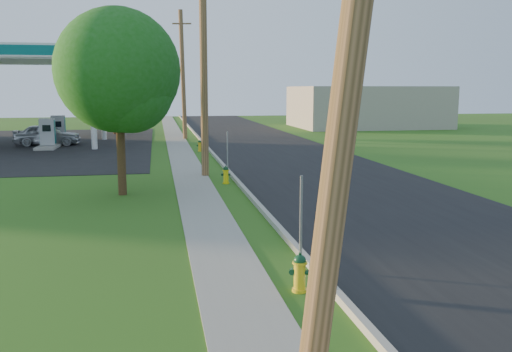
{
  "coord_description": "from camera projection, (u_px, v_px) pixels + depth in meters",
  "views": [
    {
      "loc": [
        -2.63,
        -6.36,
        3.75
      ],
      "look_at": [
        0.0,
        8.0,
        1.4
      ],
      "focal_mm": 38.0,
      "sensor_mm": 36.0,
      "label": 1
    }
  ],
  "objects": [
    {
      "name": "hydrant_far",
      "position": [
        200.0,
        146.0,
        32.85
      ],
      "size": [
        0.37,
        0.33,
        0.71
      ],
      "color": "gold",
      "rests_on": "ground"
    },
    {
      "name": "sign_post_near",
      "position": [
        301.0,
        223.0,
        11.2
      ],
      "size": [
        0.05,
        0.04,
        2.0
      ],
      "primitive_type": "cube",
      "color": "gray",
      "rests_on": "ground"
    },
    {
      "name": "utility_pole_mid",
      "position": [
        204.0,
        60.0,
        22.85
      ],
      "size": [
        1.4,
        0.32,
        9.8
      ],
      "color": "brown",
      "rests_on": "ground"
    },
    {
      "name": "sign_post_far",
      "position": [
        203.0,
        133.0,
        34.51
      ],
      "size": [
        0.05,
        0.04,
        2.0
      ],
      "primitive_type": "cube",
      "color": "gray",
      "rests_on": "ground"
    },
    {
      "name": "tree_lot",
      "position": [
        114.0,
        82.0,
        44.7
      ],
      "size": [
        4.47,
        4.47,
        6.77
      ],
      "color": "#3A2715",
      "rests_on": "ground"
    },
    {
      "name": "utility_pole_far",
      "position": [
        183.0,
        75.0,
        40.36
      ],
      "size": [
        1.4,
        0.32,
        9.5
      ],
      "color": "brown",
      "rests_on": "ground"
    },
    {
      "name": "tree_verge",
      "position": [
        121.0,
        75.0,
        18.71
      ],
      "size": [
        4.32,
        4.32,
        6.55
      ],
      "color": "#3A2715",
      "rests_on": "ground"
    },
    {
      "name": "fuel_pump_ne",
      "position": [
        48.0,
        137.0,
        34.56
      ],
      "size": [
        1.2,
        3.2,
        1.9
      ],
      "color": "#9A968C",
      "rests_on": "ground"
    },
    {
      "name": "curb",
      "position": [
        260.0,
        207.0,
        17.03
      ],
      "size": [
        0.15,
        120.0,
        0.15
      ],
      "primitive_type": "cube",
      "color": "#9A968C",
      "rests_on": "ground"
    },
    {
      "name": "sign_post_mid",
      "position": [
        227.0,
        155.0,
        22.66
      ],
      "size": [
        0.05,
        0.04,
        2.0
      ],
      "primitive_type": "cube",
      "color": "gray",
      "rests_on": "ground"
    },
    {
      "name": "car_silver",
      "position": [
        47.0,
        135.0,
        36.27
      ],
      "size": [
        4.3,
        1.84,
        1.45
      ],
      "primitive_type": "imported",
      "rotation": [
        0.0,
        0.0,
        1.54
      ],
      "color": "silver",
      "rests_on": "ground"
    },
    {
      "name": "distant_building",
      "position": [
        367.0,
        107.0,
        53.83
      ],
      "size": [
        14.0,
        10.0,
        4.0
      ],
      "primitive_type": "cube",
      "color": "gray",
      "rests_on": "ground"
    },
    {
      "name": "fuel_pump_se",
      "position": [
        59.0,
        132.0,
        38.45
      ],
      "size": [
        1.2,
        3.2,
        1.9
      ],
      "color": "#9A968C",
      "rests_on": "ground"
    },
    {
      "name": "hydrant_mid",
      "position": [
        226.0,
        175.0,
        21.64
      ],
      "size": [
        0.38,
        0.34,
        0.73
      ],
      "color": "yellow",
      "rests_on": "ground"
    },
    {
      "name": "road",
      "position": [
        380.0,
        204.0,
        17.75
      ],
      "size": [
        8.0,
        120.0,
        0.02
      ],
      "primitive_type": "cube",
      "color": "black",
      "rests_on": "ground"
    },
    {
      "name": "price_pylon",
      "position": [
        117.0,
        55.0,
        27.42
      ],
      "size": [
        0.34,
        2.04,
        6.85
      ],
      "color": "gray",
      "rests_on": "ground"
    },
    {
      "name": "hydrant_near",
      "position": [
        300.0,
        273.0,
        10.07
      ],
      "size": [
        0.39,
        0.35,
        0.75
      ],
      "color": "gold",
      "rests_on": "ground"
    },
    {
      "name": "sidewalk",
      "position": [
        205.0,
        211.0,
        16.72
      ],
      "size": [
        1.5,
        120.0,
        0.03
      ],
      "primitive_type": "cube",
      "color": "gray",
      "rests_on": "ground"
    }
  ]
}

